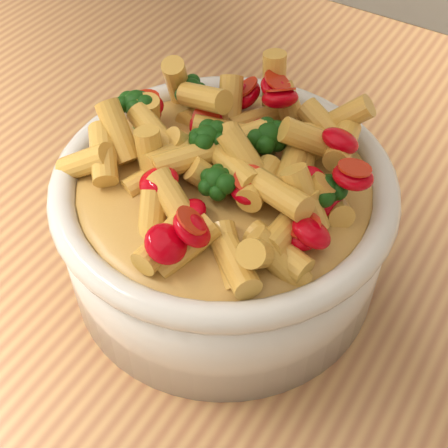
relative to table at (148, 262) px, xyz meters
The scene contains 3 objects.
table is the anchor object (origin of this frame).
serving_bowl 0.19m from the table, 16.42° to the right, with size 0.24×0.24×0.10m.
pasta_salad 0.25m from the table, 16.42° to the right, with size 0.19×0.19×0.04m.
Camera 1 is at (0.28, -0.30, 1.29)m, focal length 50.00 mm.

